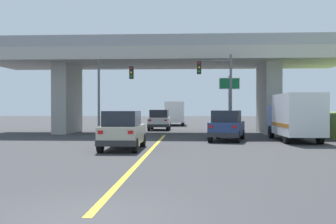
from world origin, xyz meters
TOP-DOWN VIEW (x-y plane):
  - ground at (0.00, 27.46)m, footprint 160.00×160.00m
  - overpass_bridge at (0.00, 27.46)m, footprint 30.63×8.39m
  - lane_divider_stripe at (0.00, 12.36)m, footprint 0.20×24.71m
  - suv_lead at (-1.47, 13.07)m, footprint 1.95×4.41m
  - suv_crossing at (4.48, 19.19)m, footprint 2.84×4.74m
  - box_truck at (8.89, 19.02)m, footprint 2.33×6.88m
  - sedan_oncoming at (-1.03, 32.62)m, footprint 2.05×4.57m
  - traffic_signal_nearside at (4.28, 22.58)m, footprint 2.61×0.36m
  - traffic_signal_farside at (-4.20, 23.36)m, footprint 2.82×0.36m
  - highway_sign at (5.15, 24.49)m, footprint 1.63×0.17m
  - semi_truck_distant at (0.12, 44.26)m, footprint 2.33×7.27m

SIDE VIEW (x-z plane):
  - ground at x=0.00m, z-range 0.00..0.00m
  - lane_divider_stripe at x=0.00m, z-range 0.00..0.01m
  - suv_lead at x=-1.47m, z-range 0.00..2.02m
  - suv_crossing at x=4.48m, z-range 0.00..2.02m
  - sedan_oncoming at x=-1.03m, z-range 0.00..2.02m
  - semi_truck_distant at x=0.12m, z-range 0.09..3.09m
  - box_truck at x=8.89m, z-range 0.08..3.16m
  - highway_sign at x=5.15m, z-range 1.11..5.85m
  - traffic_signal_farside at x=-4.20m, z-range 0.82..6.84m
  - traffic_signal_nearside at x=4.28m, z-range 0.86..7.06m
  - overpass_bridge at x=0.00m, z-range 1.81..9.71m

